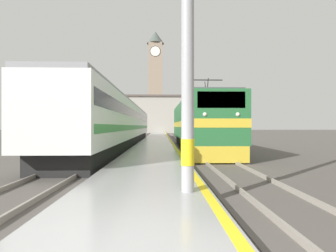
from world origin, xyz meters
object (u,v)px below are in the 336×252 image
at_px(clock_tower, 155,79).
at_px(locomotive_train, 198,125).
at_px(passenger_train, 124,123).
at_px(catenary_mast, 191,27).

bearing_deg(clock_tower, locomotive_train, -85.69).
relative_size(passenger_train, catenary_mast, 4.63).
bearing_deg(catenary_mast, clock_tower, 91.81).
bearing_deg(passenger_train, locomotive_train, -40.53).
distance_m(locomotive_train, passenger_train, 8.75).
bearing_deg(locomotive_train, catenary_mast, -98.60).
bearing_deg(catenary_mast, locomotive_train, 81.40).
xyz_separation_m(catenary_mast, clock_tower, (-2.41, 76.10, 12.56)).
distance_m(passenger_train, clock_tower, 57.62).
relative_size(locomotive_train, passenger_train, 0.47).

